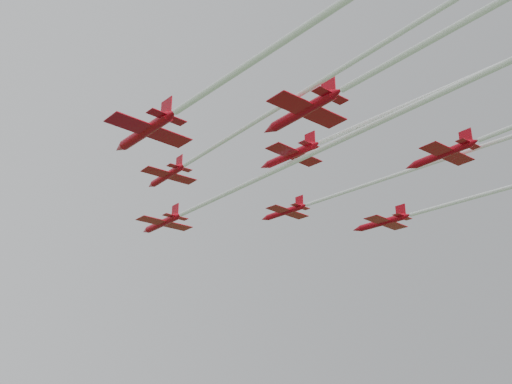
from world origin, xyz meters
TOP-DOWN VIEW (x-y plane):
  - jet_lead at (-3.42, 9.08)m, footprint 10.35×70.98m
  - jet_row2_left at (-12.04, -5.78)m, footprint 8.10×59.95m
  - jet_row2_right at (12.91, 1.11)m, footprint 11.28×51.25m
  - jet_row3_left at (-22.17, -16.56)m, footprint 10.33×51.51m
  - jet_row3_mid at (-0.74, -15.87)m, footprint 10.43×48.39m
  - jet_row3_right at (25.54, -15.53)m, footprint 13.28×66.64m
  - jet_row4_left at (-8.83, -28.54)m, footprint 9.88×54.22m

SIDE VIEW (x-z plane):
  - jet_row3_left at x=-22.17m, z-range 51.64..54.56m
  - jet_row3_right at x=25.54m, z-range 52.18..54.85m
  - jet_lead at x=-3.42m, z-range 53.43..56.38m
  - jet_row4_left at x=-8.83m, z-range 53.58..56.50m
  - jet_row2_left at x=-12.04m, z-range 54.65..57.06m
  - jet_row2_right at x=12.91m, z-range 54.87..57.35m
  - jet_row3_mid at x=-0.74m, z-range 54.87..57.43m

